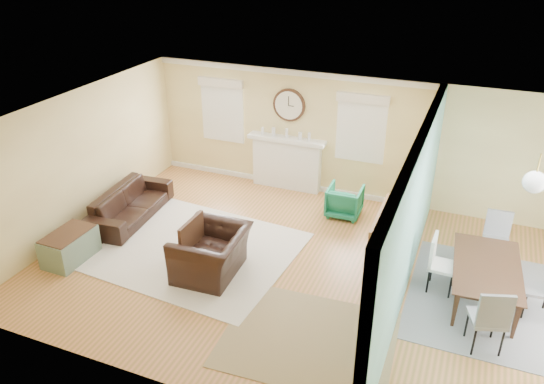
# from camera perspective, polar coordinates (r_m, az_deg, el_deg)

# --- Properties ---
(floor) EXTENTS (9.00, 9.00, 0.00)m
(floor) POSITION_cam_1_polar(r_m,az_deg,el_deg) (8.99, 4.05, -8.53)
(floor) COLOR olive
(floor) RESTS_ON ground
(wall_back) EXTENTS (9.00, 0.02, 2.60)m
(wall_back) POSITION_cam_1_polar(r_m,az_deg,el_deg) (10.96, 9.27, 5.63)
(wall_back) COLOR tan
(wall_back) RESTS_ON ground
(wall_front) EXTENTS (9.00, 0.02, 2.60)m
(wall_front) POSITION_cam_1_polar(r_m,az_deg,el_deg) (5.99, -4.93, -13.68)
(wall_front) COLOR tan
(wall_front) RESTS_ON ground
(wall_left) EXTENTS (0.02, 6.00, 2.60)m
(wall_left) POSITION_cam_1_polar(r_m,az_deg,el_deg) (10.43, -19.88, 3.24)
(wall_left) COLOR tan
(wall_left) RESTS_ON ground
(ceiling) EXTENTS (9.00, 6.00, 0.02)m
(ceiling) POSITION_cam_1_polar(r_m,az_deg,el_deg) (7.79, 4.67, 7.32)
(ceiling) COLOR white
(ceiling) RESTS_ON wall_back
(partition) EXTENTS (0.17, 6.00, 2.60)m
(partition) POSITION_cam_1_polar(r_m,az_deg,el_deg) (8.26, 14.97, -1.78)
(partition) COLOR tan
(partition) RESTS_ON ground
(fireplace) EXTENTS (1.70, 0.30, 1.17)m
(fireplace) POSITION_cam_1_polar(r_m,az_deg,el_deg) (11.51, 1.61, 3.24)
(fireplace) COLOR white
(fireplace) RESTS_ON ground
(wall_clock) EXTENTS (0.70, 0.07, 0.70)m
(wall_clock) POSITION_cam_1_polar(r_m,az_deg,el_deg) (11.15, 1.85, 9.32)
(wall_clock) COLOR #492D1E
(wall_clock) RESTS_ON wall_back
(window_left) EXTENTS (1.05, 0.13, 1.42)m
(window_left) POSITION_cam_1_polar(r_m,az_deg,el_deg) (11.80, -5.35, 9.22)
(window_left) COLOR white
(window_left) RESTS_ON wall_back
(window_right) EXTENTS (1.05, 0.13, 1.42)m
(window_right) POSITION_cam_1_polar(r_m,az_deg,el_deg) (10.79, 9.61, 7.28)
(window_right) COLOR white
(window_right) RESTS_ON wall_back
(pendant) EXTENTS (0.30, 0.30, 0.55)m
(pendant) POSITION_cam_1_polar(r_m,az_deg,el_deg) (7.67, 26.39, 0.97)
(pendant) COLOR gold
(pendant) RESTS_ON ceiling
(rug_cream) EXTENTS (3.52, 3.11, 0.02)m
(rug_cream) POSITION_cam_1_polar(r_m,az_deg,el_deg) (9.58, -8.03, -6.23)
(rug_cream) COLOR #EEE3CC
(rug_cream) RESTS_ON floor
(rug_jute) EXTENTS (2.45, 2.05, 0.01)m
(rug_jute) POSITION_cam_1_polar(r_m,az_deg,el_deg) (7.71, 3.95, -15.46)
(rug_jute) COLOR #968358
(rug_jute) RESTS_ON floor
(rug_grey) EXTENTS (2.21, 2.76, 0.01)m
(rug_grey) POSITION_cam_1_polar(r_m,az_deg,el_deg) (8.98, 21.73, -10.66)
(rug_grey) COLOR gray
(rug_grey) RESTS_ON floor
(sofa) EXTENTS (0.99, 2.15, 0.61)m
(sofa) POSITION_cam_1_polar(r_m,az_deg,el_deg) (10.74, -14.99, -1.25)
(sofa) COLOR black
(sofa) RESTS_ON floor
(eames_chair) EXTENTS (1.12, 1.26, 0.78)m
(eames_chair) POSITION_cam_1_polar(r_m,az_deg,el_deg) (8.76, -6.53, -6.56)
(eames_chair) COLOR black
(eames_chair) RESTS_ON floor
(green_chair) EXTENTS (0.67, 0.69, 0.61)m
(green_chair) POSITION_cam_1_polar(r_m,az_deg,el_deg) (10.58, 7.81, -0.97)
(green_chair) COLOR #0E7047
(green_chair) RESTS_ON floor
(trunk) EXTENTS (0.57, 0.93, 0.53)m
(trunk) POSITION_cam_1_polar(r_m,az_deg,el_deg) (9.76, -20.93, -5.48)
(trunk) COLOR slate
(trunk) RESTS_ON floor
(credenza) EXTENTS (0.51, 1.49, 0.80)m
(credenza) POSITION_cam_1_polar(r_m,az_deg,el_deg) (9.43, 12.61, -4.45)
(credenza) COLOR olive
(credenza) RESTS_ON floor
(tv) EXTENTS (0.19, 1.00, 0.57)m
(tv) POSITION_cam_1_polar(r_m,az_deg,el_deg) (9.10, 12.93, -0.73)
(tv) COLOR black
(tv) RESTS_ON credenza
(garden_stool) EXTENTS (0.31, 0.31, 0.46)m
(garden_stool) POSITION_cam_1_polar(r_m,az_deg,el_deg) (8.74, 11.50, -8.38)
(garden_stool) COLOR white
(garden_stool) RESTS_ON floor
(potted_plant) EXTENTS (0.45, 0.42, 0.39)m
(potted_plant) POSITION_cam_1_polar(r_m,az_deg,el_deg) (8.50, 11.76, -6.04)
(potted_plant) COLOR #337F33
(potted_plant) RESTS_ON garden_stool
(dining_table) EXTENTS (1.08, 1.80, 0.62)m
(dining_table) POSITION_cam_1_polar(r_m,az_deg,el_deg) (8.81, 22.06, -9.08)
(dining_table) COLOR #492D1E
(dining_table) RESTS_ON floor
(dining_chair_n) EXTENTS (0.44, 0.44, 0.94)m
(dining_chair_n) POSITION_cam_1_polar(r_m,az_deg,el_deg) (9.63, 23.06, -4.36)
(dining_chair_n) COLOR gray
(dining_chair_n) RESTS_ON floor
(dining_chair_s) EXTENTS (0.56, 0.56, 1.01)m
(dining_chair_s) POSITION_cam_1_polar(r_m,az_deg,el_deg) (7.75, 22.28, -11.84)
(dining_chair_s) COLOR gray
(dining_chair_s) RESTS_ON floor
(dining_chair_w) EXTENTS (0.43, 0.43, 0.94)m
(dining_chair_w) POSITION_cam_1_polar(r_m,az_deg,el_deg) (8.66, 17.99, -7.01)
(dining_chair_w) COLOR white
(dining_chair_w) RESTS_ON floor
(dining_chair_e) EXTENTS (0.45, 0.45, 0.94)m
(dining_chair_e) POSITION_cam_1_polar(r_m,az_deg,el_deg) (8.68, 26.89, -8.74)
(dining_chair_e) COLOR gray
(dining_chair_e) RESTS_ON floor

